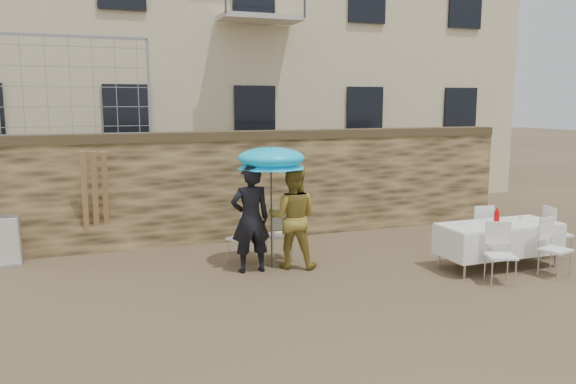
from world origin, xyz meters
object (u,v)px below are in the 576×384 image
object	(u,v)px
soda_bottle	(497,218)
couple_chair_left	(242,236)
umbrella	(271,162)
couple_chair_right	(279,233)
table_chair_front_right	(556,248)
table_chair_back	(478,229)
banquet_table	(499,226)
table_chair_side	(557,232)
chair_stack_right	(8,239)
man_suit	(250,219)
woman_dress	(293,217)
table_chair_front_left	(501,254)

from	to	relation	value
soda_bottle	couple_chair_left	bearing A→B (deg)	153.53
umbrella	couple_chair_right	distance (m)	1.46
table_chair_front_right	table_chair_back	xyz separation A→B (m)	(-0.30, 1.55, 0.00)
couple_chair_left	couple_chair_right	distance (m)	0.70
couple_chair_right	banquet_table	xyz separation A→B (m)	(3.37, -1.78, 0.25)
umbrella	table_chair_back	bearing A→B (deg)	-7.78
table_chair_side	chair_stack_right	world-z (taller)	table_chair_side
couple_chair_right	banquet_table	size ratio (longest dim) A/B	0.46
umbrella	banquet_table	bearing A→B (deg)	-19.88
man_suit	table_chair_back	xyz separation A→B (m)	(4.27, -0.43, -0.43)
woman_dress	table_chair_front_left	bearing A→B (deg)	170.17
table_chair_front_right	table_chair_side	bearing A→B (deg)	29.42
woman_dress	table_chair_back	distance (m)	3.57
banquet_table	chair_stack_right	size ratio (longest dim) A/B	2.28
couple_chair_left	couple_chair_right	size ratio (longest dim) A/B	1.00
banquet_table	table_chair_front_left	bearing A→B (deg)	-128.66
umbrella	table_chair_front_left	bearing A→B (deg)	-34.07
table_chair_side	chair_stack_right	size ratio (longest dim) A/B	1.04
chair_stack_right	table_chair_front_right	bearing A→B (deg)	-24.67
table_chair_front_left	chair_stack_right	bearing A→B (deg)	173.71
banquet_table	chair_stack_right	world-z (taller)	chair_stack_right
table_chair_front_left	man_suit	bearing A→B (deg)	171.89
man_suit	table_chair_front_right	distance (m)	5.00
umbrella	table_chair_front_left	xyz separation A→B (m)	(3.07, -2.08, -1.36)
umbrella	couple_chair_right	size ratio (longest dim) A/B	2.03
couple_chair_right	banquet_table	world-z (taller)	couple_chair_right
table_chair_front_left	table_chair_front_right	world-z (taller)	same
couple_chair_right	table_chair_side	xyz separation A→B (m)	(4.77, -1.68, 0.00)
soda_bottle	table_chair_back	xyz separation A→B (m)	(0.40, 0.95, -0.43)
umbrella	man_suit	bearing A→B (deg)	-165.96
couple_chair_right	soda_bottle	distance (m)	3.74
couple_chair_right	table_chair_side	bearing A→B (deg)	159.35
man_suit	woman_dress	bearing A→B (deg)	-178.87
couple_chair_right	table_chair_side	world-z (taller)	same
banquet_table	table_chair_back	xyz separation A→B (m)	(0.20, 0.80, -0.25)
soda_bottle	man_suit	bearing A→B (deg)	160.41
woman_dress	couple_chair_right	distance (m)	0.68
man_suit	table_chair_back	bearing A→B (deg)	175.40
table_chair_front_right	umbrella	bearing A→B (deg)	139.58
couple_chair_left	table_chair_front_left	distance (m)	4.30
couple_chair_left	table_chair_front_left	size ratio (longest dim) A/B	1.00
woman_dress	soda_bottle	xyz separation A→B (m)	(3.12, -1.38, 0.03)
man_suit	table_chair_side	xyz separation A→B (m)	(5.47, -1.13, -0.43)
table_chair_front_right	chair_stack_right	size ratio (longest dim) A/B	1.04
man_suit	couple_chair_right	size ratio (longest dim) A/B	1.89
table_chair_back	table_chair_side	bearing A→B (deg)	156.36
man_suit	umbrella	xyz separation A→B (m)	(0.40, 0.10, 0.93)
man_suit	soda_bottle	world-z (taller)	man_suit
couple_chair_left	table_chair_front_right	size ratio (longest dim) A/B	1.00
table_chair_back	table_chair_side	world-z (taller)	same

